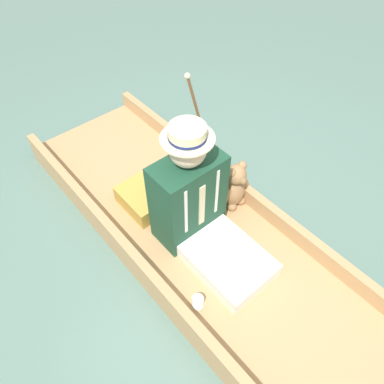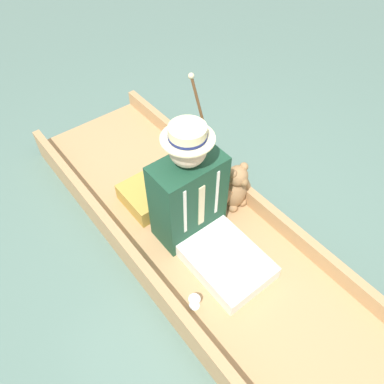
% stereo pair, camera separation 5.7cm
% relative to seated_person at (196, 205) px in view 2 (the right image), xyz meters
% --- Properties ---
extents(ground_plane, '(16.00, 16.00, 0.00)m').
position_rel_seated_person_xyz_m(ground_plane, '(-0.02, 0.02, -0.46)').
color(ground_plane, slate).
extents(punt_boat, '(1.00, 3.25, 0.26)m').
position_rel_seated_person_xyz_m(punt_boat, '(-0.02, 0.02, -0.38)').
color(punt_boat, tan).
rests_on(punt_boat, ground_plane).
extents(seat_cushion, '(0.51, 0.36, 0.14)m').
position_rel_seated_person_xyz_m(seat_cushion, '(-0.00, -0.46, -0.26)').
color(seat_cushion, '#B7933D').
rests_on(seat_cushion, punt_boat).
extents(seated_person, '(0.46, 0.82, 0.89)m').
position_rel_seated_person_xyz_m(seated_person, '(0.00, 0.00, 0.00)').
color(seated_person, white).
rests_on(seated_person, punt_boat).
extents(teddy_bear, '(0.28, 0.16, 0.40)m').
position_rel_seated_person_xyz_m(teddy_bear, '(-0.39, -0.04, -0.14)').
color(teddy_bear, '#9E754C').
rests_on(teddy_bear, punt_boat).
extents(wine_glass, '(0.07, 0.07, 0.09)m').
position_rel_seated_person_xyz_m(wine_glass, '(0.33, 0.40, -0.26)').
color(wine_glass, silver).
rests_on(wine_glass, punt_boat).
extents(walking_cane, '(0.04, 0.39, 0.82)m').
position_rel_seated_person_xyz_m(walking_cane, '(-0.42, -0.45, 0.15)').
color(walking_cane, brown).
rests_on(walking_cane, punt_boat).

